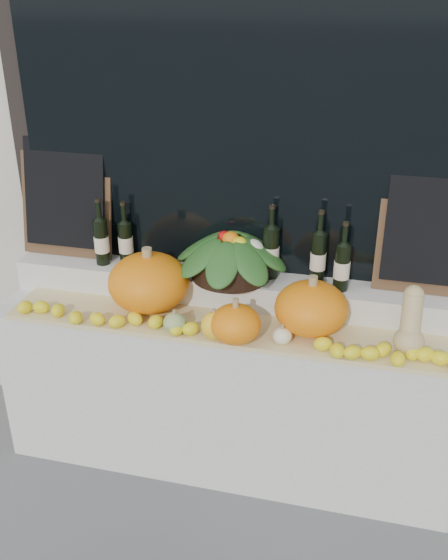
# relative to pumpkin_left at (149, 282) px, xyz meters

# --- Properties ---
(storefront_facade) EXTENTS (7.00, 0.94, 4.50)m
(storefront_facade) POSITION_rel_pumpkin_left_xyz_m (0.39, 0.77, 1.20)
(storefront_facade) COLOR beige
(storefront_facade) RESTS_ON ground
(display_sill) EXTENTS (2.30, 0.55, 0.88)m
(display_sill) POSITION_rel_pumpkin_left_xyz_m (0.39, 0.04, -0.61)
(display_sill) COLOR silver
(display_sill) RESTS_ON ground
(rear_tier) EXTENTS (2.30, 0.25, 0.16)m
(rear_tier) POSITION_rel_pumpkin_left_xyz_m (0.39, 0.19, -0.09)
(rear_tier) COLOR silver
(rear_tier) RESTS_ON display_sill
(straw_bedding) EXTENTS (2.10, 0.32, 0.02)m
(straw_bedding) POSITION_rel_pumpkin_left_xyz_m (0.39, -0.08, -0.15)
(straw_bedding) COLOR tan
(straw_bedding) RESTS_ON display_sill
(pumpkin_left) EXTENTS (0.49, 0.49, 0.28)m
(pumpkin_left) POSITION_rel_pumpkin_left_xyz_m (0.00, 0.00, 0.00)
(pumpkin_left) COLOR orange
(pumpkin_left) RESTS_ON straw_bedding
(pumpkin_right) EXTENTS (0.37, 0.37, 0.25)m
(pumpkin_right) POSITION_rel_pumpkin_left_xyz_m (0.80, -0.04, -0.02)
(pumpkin_right) COLOR orange
(pumpkin_right) RESTS_ON straw_bedding
(pumpkin_center) EXTENTS (0.29, 0.29, 0.18)m
(pumpkin_center) POSITION_rel_pumpkin_left_xyz_m (0.48, -0.20, -0.05)
(pumpkin_center) COLOR orange
(pumpkin_center) RESTS_ON straw_bedding
(butternut_squash) EXTENTS (0.13, 0.20, 0.29)m
(butternut_squash) POSITION_rel_pumpkin_left_xyz_m (1.24, -0.08, -0.02)
(butternut_squash) COLOR tan
(butternut_squash) RESTS_ON straw_bedding
(decorative_gourds) EXTENTS (0.60, 0.14, 0.16)m
(decorative_gourds) POSITION_rel_pumpkin_left_xyz_m (0.41, -0.19, -0.09)
(decorative_gourds) COLOR #356E21
(decorative_gourds) RESTS_ON straw_bedding
(lemon_heap) EXTENTS (2.20, 0.16, 0.06)m
(lemon_heap) POSITION_rel_pumpkin_left_xyz_m (0.39, -0.19, -0.11)
(lemon_heap) COLOR yellow
(lemon_heap) RESTS_ON straw_bedding
(produce_bowl) EXTENTS (0.60, 0.60, 0.25)m
(produce_bowl) POSITION_rel_pumpkin_left_xyz_m (0.37, 0.18, 0.11)
(produce_bowl) COLOR black
(produce_bowl) RESTS_ON rear_tier
(wine_bottle_far_left) EXTENTS (0.08, 0.08, 0.35)m
(wine_bottle_far_left) POSITION_rel_pumpkin_left_xyz_m (-0.31, 0.17, 0.12)
(wine_bottle_far_left) COLOR black
(wine_bottle_far_left) RESTS_ON rear_tier
(wine_bottle_near_left) EXTENTS (0.08, 0.08, 0.33)m
(wine_bottle_near_left) POSITION_rel_pumpkin_left_xyz_m (-0.20, 0.22, 0.10)
(wine_bottle_near_left) COLOR black
(wine_bottle_near_left) RESTS_ON rear_tier
(wine_bottle_tall) EXTENTS (0.08, 0.08, 0.37)m
(wine_bottle_tall) POSITION_rel_pumpkin_left_xyz_m (0.56, 0.22, 0.13)
(wine_bottle_tall) COLOR black
(wine_bottle_tall) RESTS_ON rear_tier
(wine_bottle_near_right) EXTENTS (0.08, 0.08, 0.38)m
(wine_bottle_near_right) POSITION_rel_pumpkin_left_xyz_m (0.79, 0.20, 0.13)
(wine_bottle_near_right) COLOR black
(wine_bottle_near_right) RESTS_ON rear_tier
(wine_bottle_far_right) EXTENTS (0.08, 0.08, 0.34)m
(wine_bottle_far_right) POSITION_rel_pumpkin_left_xyz_m (0.91, 0.16, 0.11)
(wine_bottle_far_right) COLOR black
(wine_bottle_far_right) RESTS_ON rear_tier
(chalkboard_left) EXTENTS (0.50, 0.14, 0.61)m
(chalkboard_left) POSITION_rel_pumpkin_left_xyz_m (-0.53, 0.26, 0.31)
(chalkboard_left) COLOR #4C331E
(chalkboard_left) RESTS_ON rear_tier
(chalkboard_right) EXTENTS (0.50, 0.14, 0.61)m
(chalkboard_right) POSITION_rel_pumpkin_left_xyz_m (1.31, 0.26, 0.31)
(chalkboard_right) COLOR #4C331E
(chalkboard_right) RESTS_ON rear_tier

